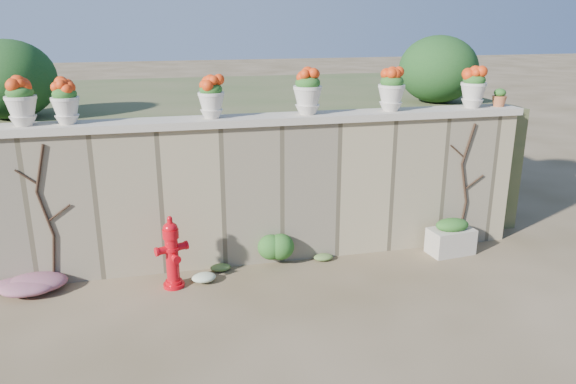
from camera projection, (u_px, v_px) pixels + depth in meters
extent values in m
plane|color=brown|center=(279.00, 321.00, 6.55)|extent=(80.00, 80.00, 0.00)
cube|color=#968664|center=(251.00, 194.00, 7.92)|extent=(8.00, 0.40, 2.00)
cube|color=beige|center=(249.00, 120.00, 7.60)|extent=(8.10, 0.52, 0.10)
cube|color=#384C23|center=(223.00, 145.00, 10.89)|extent=(9.00, 6.00, 2.00)
ellipsoid|color=#143814|center=(9.00, 79.00, 7.86)|extent=(1.30, 1.30, 1.10)
ellipsoid|color=#143814|center=(438.00, 69.00, 9.32)|extent=(1.30, 1.30, 1.10)
cylinder|color=black|center=(54.00, 261.00, 7.32)|extent=(0.12, 0.04, 0.70)
cylinder|color=black|center=(45.00, 214.00, 7.12)|extent=(0.17, 0.04, 0.61)
cylinder|color=black|center=(40.00, 168.00, 6.94)|extent=(0.18, 0.04, 0.61)
cylinder|color=black|center=(59.00, 213.00, 7.16)|extent=(0.30, 0.02, 0.22)
cylinder|color=black|center=(26.00, 177.00, 6.93)|extent=(0.25, 0.02, 0.21)
cylinder|color=black|center=(462.00, 223.00, 8.63)|extent=(0.12, 0.04, 0.70)
cylinder|color=black|center=(464.00, 183.00, 8.43)|extent=(0.17, 0.04, 0.61)
cylinder|color=black|center=(469.00, 144.00, 8.25)|extent=(0.18, 0.04, 0.61)
cylinder|color=black|center=(474.00, 182.00, 8.47)|extent=(0.30, 0.02, 0.22)
cylinder|color=black|center=(457.00, 151.00, 8.24)|extent=(0.25, 0.02, 0.21)
cylinder|color=red|center=(174.00, 285.00, 7.38)|extent=(0.28, 0.28, 0.05)
cylinder|color=red|center=(172.00, 259.00, 7.26)|extent=(0.17, 0.17, 0.61)
cylinder|color=red|center=(172.00, 248.00, 7.22)|extent=(0.21, 0.21, 0.04)
cylinder|color=red|center=(171.00, 234.00, 7.16)|extent=(0.21, 0.21, 0.12)
ellipsoid|color=red|center=(170.00, 226.00, 7.13)|extent=(0.19, 0.19, 0.14)
cylinder|color=red|center=(170.00, 220.00, 7.10)|extent=(0.07, 0.07, 0.10)
cylinder|color=red|center=(161.00, 251.00, 7.15)|extent=(0.16, 0.14, 0.10)
cylinder|color=red|center=(182.00, 246.00, 7.29)|extent=(0.16, 0.14, 0.10)
cylinder|color=red|center=(175.00, 258.00, 7.16)|extent=(0.12, 0.12, 0.09)
cube|color=beige|center=(451.00, 241.00, 8.36)|extent=(0.69, 0.45, 0.38)
ellipsoid|color=#1E5119|center=(452.00, 225.00, 8.29)|extent=(0.53, 0.36, 0.20)
ellipsoid|color=#1E5119|center=(275.00, 245.00, 7.91)|extent=(0.66, 0.59, 0.63)
ellipsoid|color=#BB2584|center=(21.00, 285.00, 7.12)|extent=(1.03, 0.69, 0.27)
ellipsoid|color=white|center=(203.00, 277.00, 7.45)|extent=(0.47, 0.37, 0.17)
ellipsoid|color=#1E5119|center=(20.00, 93.00, 6.84)|extent=(0.33, 0.33, 0.20)
ellipsoid|color=red|center=(19.00, 86.00, 6.81)|extent=(0.29, 0.29, 0.20)
ellipsoid|color=#1E5119|center=(64.00, 94.00, 6.96)|extent=(0.30, 0.30, 0.18)
ellipsoid|color=red|center=(64.00, 88.00, 6.94)|extent=(0.26, 0.26, 0.19)
ellipsoid|color=#1E5119|center=(211.00, 89.00, 7.36)|extent=(0.30, 0.30, 0.18)
ellipsoid|color=red|center=(211.00, 84.00, 7.34)|extent=(0.27, 0.27, 0.19)
ellipsoid|color=#1E5119|center=(308.00, 83.00, 7.64)|extent=(0.34, 0.34, 0.21)
ellipsoid|color=red|center=(308.00, 77.00, 7.62)|extent=(0.30, 0.30, 0.21)
ellipsoid|color=#1E5119|center=(392.00, 82.00, 7.92)|extent=(0.33, 0.33, 0.20)
ellipsoid|color=red|center=(392.00, 76.00, 7.90)|extent=(0.29, 0.29, 0.21)
ellipsoid|color=#1E5119|center=(474.00, 80.00, 8.21)|extent=(0.32, 0.32, 0.19)
ellipsoid|color=red|center=(475.00, 74.00, 8.19)|extent=(0.28, 0.28, 0.20)
ellipsoid|color=#1E5119|center=(500.00, 93.00, 8.37)|extent=(0.18, 0.18, 0.12)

